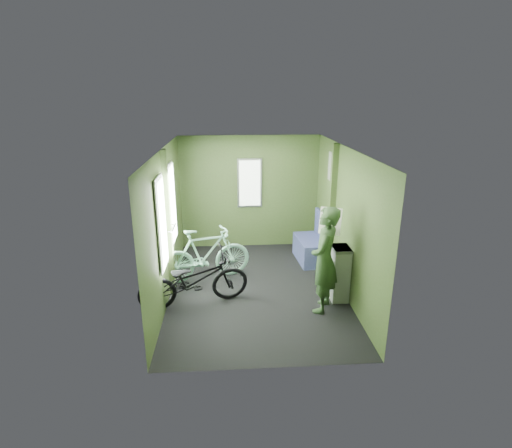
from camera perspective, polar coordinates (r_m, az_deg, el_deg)
The scene contains 6 objects.
room at distance 6.19m, azimuth -0.30°, elevation 2.77°, with size 4.00×4.02×2.31m.
bicycle_black at distance 6.28m, azimuth -8.60°, elevation -11.46°, with size 0.58×1.67×0.88m, color black.
bicycle_mint at distance 7.04m, azimuth -7.13°, elevation -7.90°, with size 0.45×1.58×0.95m, color #83C5AA.
passenger at distance 5.86m, azimuth 9.77°, elevation -5.04°, with size 0.59×0.74×1.59m.
waste_box at distance 6.35m, azimuth 11.82°, elevation -6.91°, with size 0.25×0.36×0.87m, color gray.
bench_seat at distance 7.72m, azimuth 8.01°, elevation -3.27°, with size 0.56×0.92×0.94m.
Camera 1 is at (-0.41, -5.91, 3.10)m, focal length 28.00 mm.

